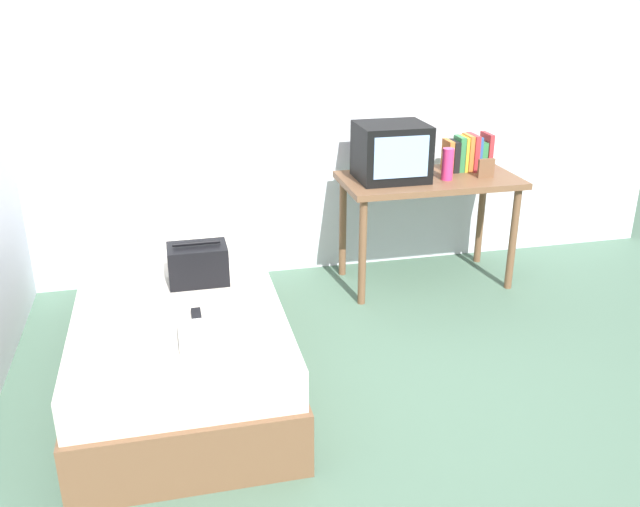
% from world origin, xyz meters
% --- Properties ---
extents(ground_plane, '(8.00, 8.00, 0.00)m').
position_xyz_m(ground_plane, '(0.00, 0.00, 0.00)').
color(ground_plane, '#4C6B56').
extents(wall_back, '(5.20, 0.10, 2.60)m').
position_xyz_m(wall_back, '(0.00, 2.00, 1.30)').
color(wall_back, silver).
rests_on(wall_back, ground).
extents(bed, '(1.00, 2.00, 0.50)m').
position_xyz_m(bed, '(-1.04, 0.76, 0.25)').
color(bed, brown).
rests_on(bed, ground).
extents(desk, '(1.16, 0.60, 0.75)m').
position_xyz_m(desk, '(0.65, 1.55, 0.65)').
color(desk, brown).
rests_on(desk, ground).
extents(tv, '(0.44, 0.39, 0.36)m').
position_xyz_m(tv, '(0.38, 1.57, 0.93)').
color(tv, black).
rests_on(tv, desk).
extents(water_bottle, '(0.07, 0.07, 0.21)m').
position_xyz_m(water_bottle, '(0.73, 1.47, 0.85)').
color(water_bottle, '#E53372').
rests_on(water_bottle, desk).
extents(book_row, '(0.31, 0.17, 0.25)m').
position_xyz_m(book_row, '(0.96, 1.67, 0.86)').
color(book_row, '#CC7233').
rests_on(book_row, desk).
extents(picture_frame, '(0.11, 0.02, 0.12)m').
position_xyz_m(picture_frame, '(1.00, 1.46, 0.81)').
color(picture_frame, brown).
rests_on(picture_frame, desk).
extents(pillow, '(0.44, 0.32, 0.11)m').
position_xyz_m(pillow, '(-1.01, 1.51, 0.55)').
color(pillow, silver).
rests_on(pillow, bed).
extents(handbag, '(0.30, 0.20, 0.23)m').
position_xyz_m(handbag, '(-0.92, 0.77, 0.60)').
color(handbag, black).
rests_on(handbag, bed).
extents(magazine, '(0.21, 0.29, 0.01)m').
position_xyz_m(magazine, '(-1.17, 0.50, 0.50)').
color(magazine, white).
rests_on(magazine, bed).
extents(remote_dark, '(0.04, 0.16, 0.02)m').
position_xyz_m(remote_dark, '(-0.96, 0.35, 0.51)').
color(remote_dark, black).
rests_on(remote_dark, bed).
extents(folded_towel, '(0.28, 0.22, 0.06)m').
position_xyz_m(folded_towel, '(-0.90, 0.14, 0.53)').
color(folded_towel, white).
rests_on(folded_towel, bed).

